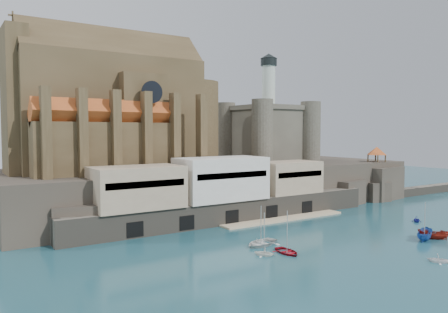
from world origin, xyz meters
TOP-DOWN VIEW (x-y plane):
  - ground at (0.00, 0.00)m, footprint 300.00×300.00m
  - promontory at (-0.19, 39.37)m, footprint 100.00×36.00m
  - quay at (-10.19, 23.07)m, footprint 70.00×12.00m
  - church at (-24.13, 41.85)m, footprint 47.00×25.93m
  - castle_keep at (16.08, 41.08)m, footprint 21.20×21.20m
  - rock_outcrop at (42.00, 25.84)m, footprint 14.50×10.50m
  - pavilion at (42.00, 26.00)m, footprint 6.40×6.40m
  - breakwater at (66.00, 24.00)m, footprint 40.00×3.00m
  - boat_0 at (-14.23, -1.32)m, footprint 3.75×1.57m
  - boat_1 at (0.33, -16.51)m, footprint 3.03×2.77m
  - boat_2 at (10.37, -8.03)m, footprint 2.76×2.73m
  - boat_4 at (-17.98, -0.55)m, footprint 3.11×2.78m
  - boat_5 at (12.38, -8.38)m, footprint 2.66×2.67m
  - boat_6 at (-14.68, 4.44)m, footprint 2.55×4.81m
  - boat_7 at (23.01, 1.58)m, footprint 2.62×2.78m

SIDE VIEW (x-z plane):
  - ground at x=0.00m, z-range 0.00..0.00m
  - breakwater at x=66.00m, z-range -1.20..1.20m
  - boat_0 at x=-14.23m, z-range -2.55..2.55m
  - boat_1 at x=0.33m, z-range -1.50..1.50m
  - boat_2 at x=10.37m, z-range -2.76..2.76m
  - boat_4 at x=-17.98m, z-range -1.54..1.54m
  - boat_5 at x=12.38m, z-range -2.48..2.48m
  - boat_6 at x=-14.68m, z-range -3.24..3.24m
  - boat_7 at x=23.01m, z-range -1.38..1.38m
  - rock_outcrop at x=42.00m, z-range -0.33..8.37m
  - promontory at x=-0.19m, z-range -0.08..9.92m
  - quay at x=-10.19m, z-range -0.46..12.59m
  - pavilion at x=42.00m, z-range 10.03..15.43m
  - castle_keep at x=16.08m, z-range 3.66..32.96m
  - church at x=-24.13m, z-range 6.88..37.38m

